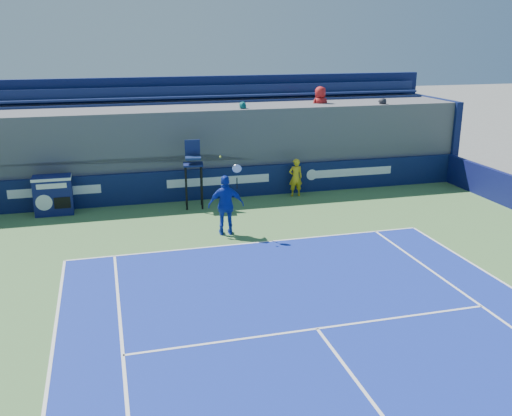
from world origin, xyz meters
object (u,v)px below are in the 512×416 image
object	(u,v)px
umpire_chair	(193,167)
ball_person	(296,177)
tennis_player	(226,205)
match_clock	(53,194)

from	to	relation	value
umpire_chair	ball_person	bearing A→B (deg)	6.40
ball_person	tennis_player	bearing A→B (deg)	47.86
match_clock	tennis_player	world-z (taller)	tennis_player
umpire_chair	tennis_player	world-z (taller)	tennis_player
ball_person	tennis_player	size ratio (longest dim) A/B	0.58
ball_person	match_clock	xyz separation A→B (m)	(-9.00, -0.01, -0.02)
match_clock	umpire_chair	bearing A→B (deg)	-5.17
umpire_chair	tennis_player	distance (m)	3.31
match_clock	tennis_player	size ratio (longest dim) A/B	0.54
tennis_player	umpire_chair	bearing A→B (deg)	99.02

